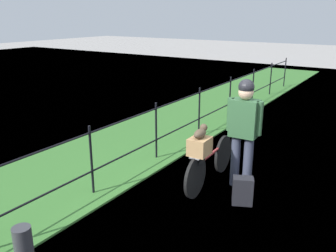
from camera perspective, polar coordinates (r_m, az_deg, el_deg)
ground_plane at (r=5.17m, az=12.25°, el=-12.86°), size 60.00×60.00×0.00m
grass_strip at (r=6.62m, az=-12.04°, el=-5.72°), size 27.00×2.40×0.03m
iron_fence at (r=5.86m, az=-6.49°, el=-2.18°), size 18.04×0.04×1.07m
bicycle_main at (r=5.65m, az=6.65°, el=-6.01°), size 1.68×0.18×0.63m
wooden_crate at (r=5.17m, az=5.05°, el=-3.22°), size 0.34×0.28×0.25m
terrier_dog at (r=5.13m, az=5.23°, el=-1.01°), size 0.32×0.15×0.18m
cyclist_person at (r=5.43m, az=11.97°, el=0.23°), size 0.28×0.54×1.68m
backpack_on_paving at (r=5.21m, az=11.78°, el=-10.05°), size 0.28×0.33×0.40m
mooring_bollard at (r=4.28m, az=-22.00°, el=-17.26°), size 0.20×0.20×0.45m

